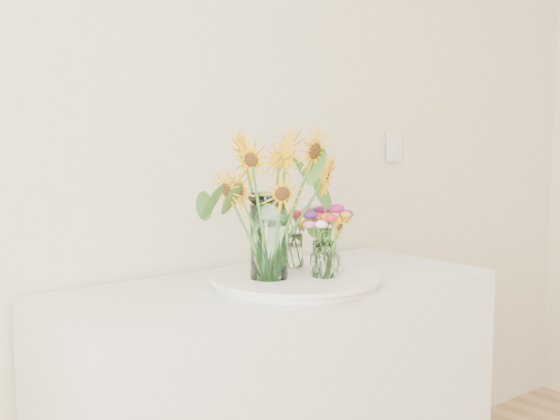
% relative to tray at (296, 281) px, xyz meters
% --- Properties ---
extents(tray, '(0.49, 0.49, 0.02)m').
position_rel_tray_xyz_m(tray, '(0.00, 0.00, 0.00)').
color(tray, white).
rests_on(tray, counter).
extents(mason_jar, '(0.12, 0.12, 0.26)m').
position_rel_tray_xyz_m(mason_jar, '(-0.09, 0.01, 0.14)').
color(mason_jar, '#BCF8F5').
rests_on(mason_jar, tray).
extents(sunflower_bouquet, '(0.71, 0.71, 0.48)m').
position_rel_tray_xyz_m(sunflower_bouquet, '(-0.09, 0.01, 0.25)').
color(sunflower_bouquet, '#ECAA04').
rests_on(sunflower_bouquet, tray).
extents(small_vase_a, '(0.08, 0.08, 0.11)m').
position_rel_tray_xyz_m(small_vase_a, '(0.05, -0.07, 0.07)').
color(small_vase_a, white).
rests_on(small_vase_a, tray).
extents(wildflower_posy_a, '(0.19, 0.19, 0.20)m').
position_rel_tray_xyz_m(wildflower_posy_a, '(0.05, -0.07, 0.11)').
color(wildflower_posy_a, '#FFA616').
rests_on(wildflower_posy_a, tray).
extents(small_vase_b, '(0.11, 0.11, 0.14)m').
position_rel_tray_xyz_m(small_vase_b, '(0.11, -0.01, 0.08)').
color(small_vase_b, white).
rests_on(small_vase_b, tray).
extents(wildflower_posy_b, '(0.22, 0.22, 0.23)m').
position_rel_tray_xyz_m(wildflower_posy_b, '(0.11, -0.01, 0.13)').
color(wildflower_posy_b, '#FFA616').
rests_on(wildflower_posy_b, tray).
extents(small_vase_c, '(0.07, 0.07, 0.11)m').
position_rel_tray_xyz_m(small_vase_c, '(0.08, 0.11, 0.07)').
color(small_vase_c, white).
rests_on(small_vase_c, tray).
extents(wildflower_posy_c, '(0.17, 0.17, 0.20)m').
position_rel_tray_xyz_m(wildflower_posy_c, '(0.08, 0.11, 0.11)').
color(wildflower_posy_c, '#FFA616').
rests_on(wildflower_posy_c, tray).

